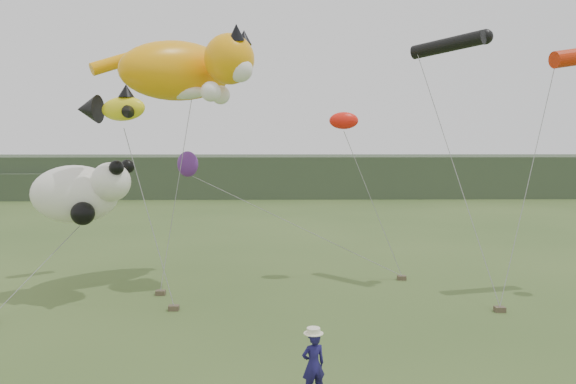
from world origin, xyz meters
name	(u,v)px	position (x,y,z in m)	size (l,w,h in m)	color
ground	(281,362)	(0.00, 0.00, 0.00)	(120.00, 120.00, 0.00)	#385123
headland	(249,176)	(-3.11, 44.69, 1.92)	(90.00, 13.00, 4.00)	#2D3D28
festival_attendant	(313,365)	(0.69, -1.92, 0.72)	(0.53, 0.35, 1.44)	#19144D
sandbag_anchors	(253,300)	(-0.92, 5.21, 0.08)	(16.21, 5.39, 0.17)	brown
cat_kite	(189,69)	(-3.47, 8.23, 8.23)	(6.64, 5.17, 2.83)	#FFA30B
fish_kite	(110,108)	(-5.62, 5.29, 6.60)	(2.52, 1.68, 1.27)	yellow
tube_kites	(537,49)	(9.41, 7.17, 8.87)	(7.71, 3.77, 1.67)	black
panda_kite	(81,193)	(-6.98, 6.09, 3.70)	(3.60, 2.33, 2.24)	white
misc_kites	(260,144)	(-0.81, 9.49, 5.39)	(7.44, 2.07, 2.65)	#FD1C0F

